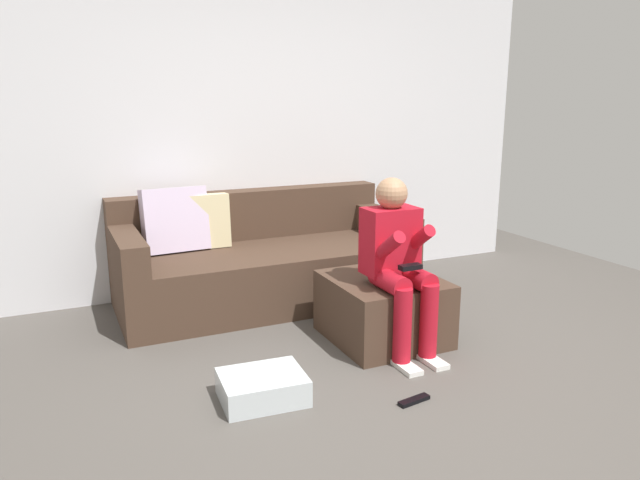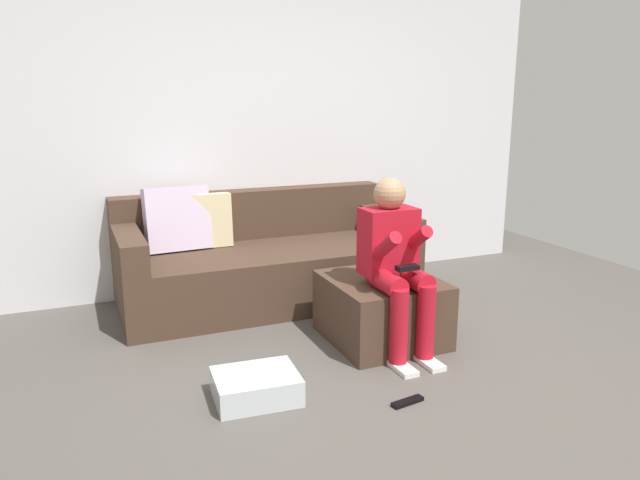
{
  "view_description": "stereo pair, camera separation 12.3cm",
  "coord_description": "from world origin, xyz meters",
  "px_view_note": "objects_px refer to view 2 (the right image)",
  "views": [
    {
      "loc": [
        -1.7,
        -2.49,
        1.59
      ],
      "look_at": [
        0.04,
        1.28,
        0.59
      ],
      "focal_mm": 33.81,
      "sensor_mm": 36.0,
      "label": 1
    },
    {
      "loc": [
        -1.59,
        -2.54,
        1.59
      ],
      "look_at": [
        0.04,
        1.28,
        0.59
      ],
      "focal_mm": 33.81,
      "sensor_mm": 36.0,
      "label": 2
    }
  ],
  "objects_px": {
    "person_seated": "(395,258)",
    "storage_bin": "(256,386)",
    "couch_sectional": "(262,261)",
    "remote_near_ottoman": "(407,402)",
    "ottoman": "(382,309)"
  },
  "relations": [
    {
      "from": "ottoman",
      "to": "storage_bin",
      "type": "distance_m",
      "value": 1.12
    },
    {
      "from": "ottoman",
      "to": "storage_bin",
      "type": "height_order",
      "value": "ottoman"
    },
    {
      "from": "couch_sectional",
      "to": "remote_near_ottoman",
      "type": "distance_m",
      "value": 1.94
    },
    {
      "from": "ottoman",
      "to": "remote_near_ottoman",
      "type": "xyz_separation_m",
      "value": [
        -0.29,
        -0.82,
        -0.2
      ]
    },
    {
      "from": "couch_sectional",
      "to": "person_seated",
      "type": "bearing_deg",
      "value": -69.94
    },
    {
      "from": "storage_bin",
      "to": "person_seated",
      "type": "bearing_deg",
      "value": 15.09
    },
    {
      "from": "person_seated",
      "to": "storage_bin",
      "type": "height_order",
      "value": "person_seated"
    },
    {
      "from": "couch_sectional",
      "to": "remote_near_ottoman",
      "type": "height_order",
      "value": "couch_sectional"
    },
    {
      "from": "storage_bin",
      "to": "couch_sectional",
      "type": "bearing_deg",
      "value": 70.98
    },
    {
      "from": "person_seated",
      "to": "storage_bin",
      "type": "xyz_separation_m",
      "value": [
        -0.99,
        -0.27,
        -0.54
      ]
    },
    {
      "from": "ottoman",
      "to": "storage_bin",
      "type": "xyz_separation_m",
      "value": [
        -1.01,
        -0.46,
        -0.14
      ]
    },
    {
      "from": "couch_sectional",
      "to": "storage_bin",
      "type": "xyz_separation_m",
      "value": [
        -0.53,
        -1.54,
        -0.25
      ]
    },
    {
      "from": "ottoman",
      "to": "remote_near_ottoman",
      "type": "distance_m",
      "value": 0.89
    },
    {
      "from": "person_seated",
      "to": "ottoman",
      "type": "bearing_deg",
      "value": 85.11
    },
    {
      "from": "couch_sectional",
      "to": "ottoman",
      "type": "xyz_separation_m",
      "value": [
        0.48,
        -1.08,
        -0.11
      ]
    }
  ]
}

